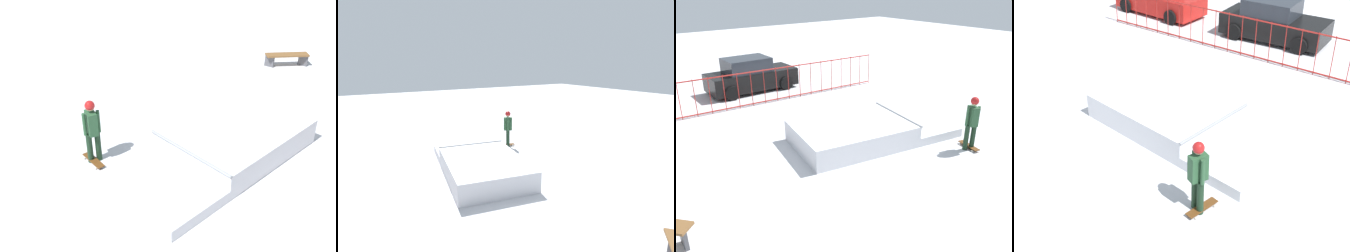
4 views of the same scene
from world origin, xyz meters
TOP-DOWN VIEW (x-y plane):
  - ground_plane at (0.00, 0.00)m, footprint 60.00×60.00m
  - skate_ramp at (1.13, 0.20)m, footprint 5.78×3.52m
  - skater at (3.31, -2.32)m, footprint 0.40×0.44m
  - skateboard at (3.41, -2.28)m, footprint 0.41×0.82m

SIDE VIEW (x-z plane):
  - ground_plane at x=0.00m, z-range 0.00..0.00m
  - skateboard at x=3.41m, z-range 0.03..0.12m
  - skate_ramp at x=1.13m, z-range -0.05..0.69m
  - skater at x=3.31m, z-range 0.14..1.87m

